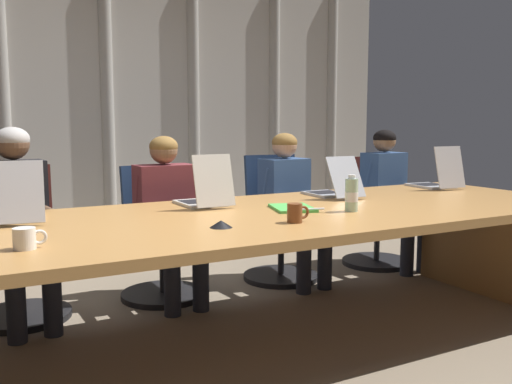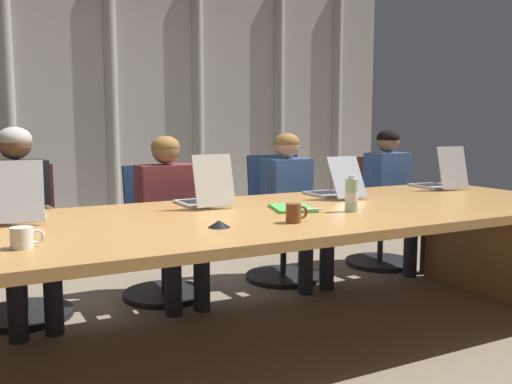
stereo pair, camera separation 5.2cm
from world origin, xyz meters
TOP-DOWN VIEW (x-y plane):
  - ground_plane at (0.00, 0.00)m, footprint 12.48×12.48m
  - conference_table at (0.00, 0.00)m, footprint 4.62×1.41m
  - curtain_backdrop at (-0.00, 2.70)m, footprint 6.24×0.17m
  - laptop_left_mid at (-1.02, 0.38)m, footprint 0.30×0.45m
  - laptop_center at (0.01, 0.40)m, footprint 0.25×0.40m
  - laptop_right_mid at (0.95, 0.38)m, footprint 0.24×0.45m
  - laptop_right_end at (1.95, 0.41)m, footprint 0.28×0.43m
  - office_chair_left_mid at (-0.96, 1.11)m, footprint 0.60×0.60m
  - office_chair_center at (-0.03, 1.11)m, footprint 0.60×0.60m
  - office_chair_right_mid at (0.97, 1.11)m, footprint 0.60×0.61m
  - office_chair_right_end at (1.95, 1.11)m, footprint 0.60×0.60m
  - person_left_mid at (-0.97, 0.95)m, footprint 0.40×0.57m
  - person_center at (-0.01, 0.95)m, footprint 0.41×0.55m
  - person_right_mid at (0.98, 0.95)m, footprint 0.40×0.57m
  - person_right_end at (1.99, 0.95)m, footprint 0.40×0.57m
  - water_bottle_primary at (0.66, -0.19)m, footprint 0.07×0.07m
  - coffee_mug_near at (0.19, -0.34)m, footprint 0.12×0.08m
  - coffee_mug_far at (-1.07, -0.33)m, footprint 0.13×0.09m
  - conference_mic_left_side at (-0.19, -0.28)m, footprint 0.11×0.11m
  - spiral_notepad at (0.41, 0.03)m, footprint 0.30×0.35m

SIDE VIEW (x-z plane):
  - ground_plane at x=0.00m, z-range 0.00..0.00m
  - office_chair_center at x=-0.03m, z-range -0.11..0.83m
  - office_chair_right_end at x=1.95m, z-range -0.11..0.83m
  - office_chair_left_mid at x=-0.96m, z-range -0.12..0.85m
  - office_chair_right_mid at x=0.97m, z-range -0.12..0.86m
  - conference_table at x=0.00m, z-range 0.24..0.99m
  - person_center at x=-0.01m, z-range 0.09..1.24m
  - person_right_mid at x=0.98m, z-range 0.08..1.25m
  - person_right_end at x=1.99m, z-range 0.08..1.27m
  - person_left_mid at x=-0.97m, z-range 0.09..1.31m
  - spiral_notepad at x=0.41m, z-range 0.74..0.77m
  - conference_mic_left_side at x=-0.19m, z-range 0.75..0.78m
  - coffee_mug_far at x=-1.07m, z-range 0.75..0.83m
  - coffee_mug_near at x=0.19m, z-range 0.75..0.84m
  - laptop_right_mid at x=0.95m, z-range 0.66..0.94m
  - laptop_left_mid at x=-1.02m, z-range 0.65..0.96m
  - laptop_center at x=0.01m, z-range 0.65..0.96m
  - laptop_right_end at x=1.95m, z-range 0.65..0.97m
  - water_bottle_primary at x=0.66m, z-range 0.74..0.94m
  - curtain_backdrop at x=0.00m, z-range 0.00..2.74m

